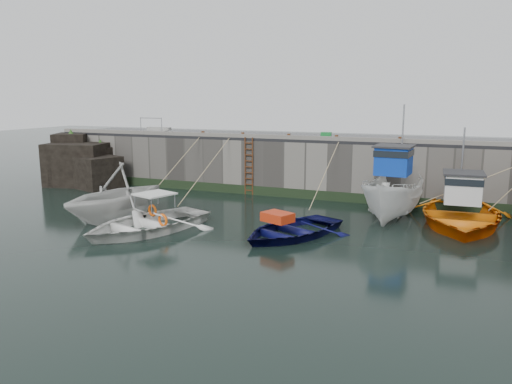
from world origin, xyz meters
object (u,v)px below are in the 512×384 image
at_px(bollard_b, 243,135).
at_px(bollard_c, 289,136).
at_px(boat_near_blue, 146,231).
at_px(boat_far_orange, 460,214).
at_px(fish_crate, 326,135).
at_px(bollard_e, 400,140).
at_px(bollard_d, 336,138).
at_px(boat_near_white, 117,218).
at_px(boat_far_white, 394,195).
at_px(boat_near_navy, 291,235).
at_px(ladder, 249,166).
at_px(bollard_a, 203,134).

xyz_separation_m(bollard_b, bollard_c, (2.70, 0.00, 0.00)).
distance_m(boat_near_blue, bollard_b, 9.59).
xyz_separation_m(boat_far_orange, bollard_b, (-11.46, 3.05, 2.84)).
xyz_separation_m(fish_crate, bollard_e, (4.15, -1.61, -0.01)).
xyz_separation_m(boat_near_blue, bollard_c, (3.11, 8.99, 3.30)).
bearing_deg(bollard_d, boat_near_white, -136.54).
height_order(boat_near_white, fish_crate, fish_crate).
bearing_deg(bollard_e, boat_far_white, -86.60).
xyz_separation_m(boat_near_navy, bollard_e, (3.19, 7.43, 3.30)).
height_order(boat_far_orange, bollard_b, boat_far_orange).
bearing_deg(bollard_b, boat_near_navy, -54.43).
bearing_deg(boat_far_white, bollard_c, 159.63).
distance_m(boat_far_orange, bollard_e, 5.11).
distance_m(ladder, bollard_c, 2.81).
xyz_separation_m(boat_near_navy, bollard_d, (-0.01, 7.43, 3.30)).
height_order(ladder, bollard_b, bollard_b).
bearing_deg(fish_crate, bollard_e, -26.42).
relative_size(boat_near_white, bollard_a, 19.14).
relative_size(ladder, bollard_e, 11.43).
bearing_deg(bollard_e, boat_near_navy, -113.22).
bearing_deg(bollard_c, boat_near_blue, -109.07).
height_order(ladder, bollard_c, bollard_c).
bearing_deg(ladder, boat_near_navy, -55.84).
height_order(bollard_a, bollard_b, same).
relative_size(ladder, bollard_c, 11.43).
distance_m(ladder, bollard_b, 1.81).
distance_m(boat_far_white, bollard_c, 6.95).
bearing_deg(bollard_c, boat_far_orange, -19.22).
xyz_separation_m(ladder, boat_near_navy, (4.81, -7.09, -1.59)).
bearing_deg(bollard_a, ladder, -6.38).
bearing_deg(bollard_c, boat_near_navy, -70.62).
distance_m(boat_near_white, boat_near_blue, 2.74).
bearing_deg(boat_near_white, bollard_c, 66.33).
bearing_deg(bollard_a, boat_near_navy, -43.56).
xyz_separation_m(boat_far_orange, bollard_a, (-13.96, 3.05, 2.84)).
relative_size(ladder, boat_near_blue, 0.56).
bearing_deg(ladder, bollard_d, 4.00).
bearing_deg(boat_near_navy, bollard_c, 132.54).
bearing_deg(bollard_e, boat_near_blue, -134.74).
height_order(fish_crate, bollard_a, fish_crate).
bearing_deg(bollard_d, boat_near_navy, -89.90).
relative_size(boat_far_white, bollard_b, 22.70).
distance_m(boat_near_blue, bollard_a, 9.80).
relative_size(boat_near_navy, boat_far_white, 0.77).
bearing_deg(bollard_b, boat_near_white, -110.19).
bearing_deg(bollard_e, bollard_a, 180.00).
bearing_deg(boat_near_navy, bollard_a, 159.61).
xyz_separation_m(boat_far_orange, fish_crate, (-7.11, 4.67, 2.85)).
relative_size(boat_near_navy, boat_far_orange, 0.69).
height_order(boat_near_blue, boat_far_white, boat_far_white).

